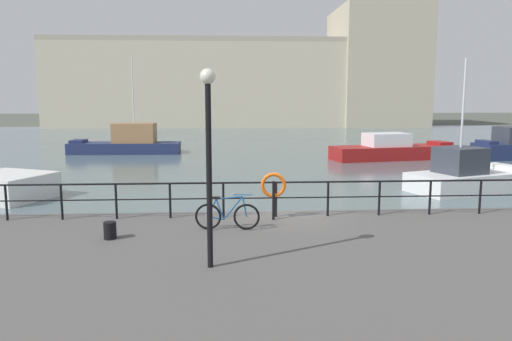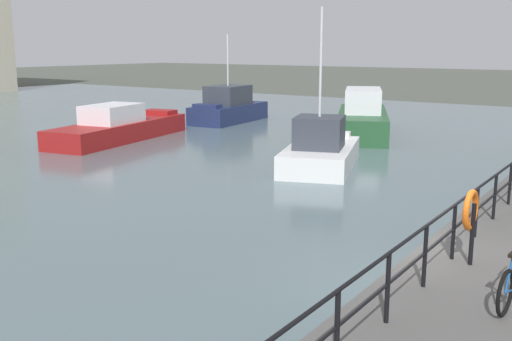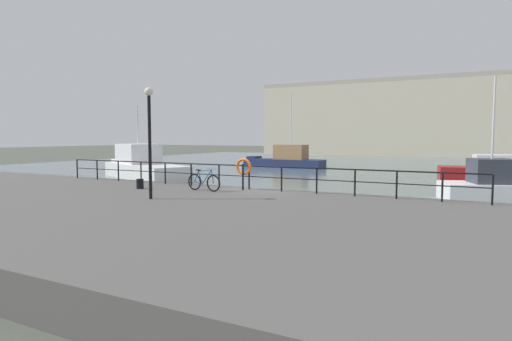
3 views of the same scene
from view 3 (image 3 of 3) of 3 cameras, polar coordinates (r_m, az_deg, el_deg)
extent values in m
plane|color=#4C5147|center=(19.92, 0.79, -4.88)|extent=(240.00, 240.00, 0.00)
cube|color=slate|center=(48.63, 17.29, 0.45)|extent=(80.00, 60.00, 0.01)
cube|color=#565451|center=(14.46, -11.15, -6.72)|extent=(56.00, 13.00, 0.90)
cube|color=#C1B79E|center=(80.20, 21.68, 6.18)|extent=(55.84, 14.08, 12.17)
cube|color=#A49C86|center=(74.04, 21.23, 11.37)|extent=(55.84, 0.60, 0.70)
cube|color=maroon|center=(37.14, 29.90, -0.37)|extent=(9.36, 4.13, 0.96)
cube|color=silver|center=(36.96, 29.10, 1.11)|extent=(3.32, 2.55, 0.93)
cube|color=white|center=(34.68, -14.35, -0.09)|extent=(10.04, 6.66, 1.11)
cube|color=silver|center=(35.82, -15.24, 2.16)|extent=(4.21, 3.73, 1.54)
cube|color=white|center=(38.39, -16.79, 1.30)|extent=(1.91, 2.37, 0.24)
cylinder|color=silver|center=(35.81, -15.32, 5.87)|extent=(0.10, 0.10, 3.09)
cube|color=white|center=(25.10, 29.75, -2.48)|extent=(6.27, 4.32, 0.89)
cube|color=#333842|center=(24.80, 28.59, -0.05)|extent=(2.41, 2.35, 1.23)
cylinder|color=silver|center=(24.76, 28.83, 6.13)|extent=(0.10, 0.10, 4.12)
cube|color=navy|center=(46.03, 3.70, 0.97)|extent=(8.73, 2.50, 0.86)
cube|color=#997047|center=(45.63, 4.61, 2.44)|extent=(3.32, 1.96, 1.54)
cube|color=navy|center=(47.69, -0.25, 1.76)|extent=(1.08, 1.63, 0.24)
cylinder|color=silver|center=(45.64, 4.63, 6.78)|extent=(0.10, 0.10, 5.37)
cylinder|color=black|center=(26.39, -22.49, 0.20)|extent=(0.07, 0.07, 1.05)
cylinder|color=black|center=(25.19, -20.19, 0.07)|extent=(0.07, 0.07, 1.05)
cylinder|color=black|center=(24.04, -17.67, -0.06)|extent=(0.07, 0.07, 1.05)
cylinder|color=black|center=(22.93, -14.91, -0.21)|extent=(0.07, 0.07, 1.05)
cylinder|color=black|center=(21.89, -11.87, -0.37)|extent=(0.07, 0.07, 1.05)
cylinder|color=black|center=(20.91, -8.53, -0.54)|extent=(0.07, 0.07, 1.05)
cylinder|color=black|center=(20.01, -4.89, -0.73)|extent=(0.07, 0.07, 1.05)
cylinder|color=black|center=(19.20, -0.92, -0.94)|extent=(0.07, 0.07, 1.05)
cylinder|color=black|center=(18.49, 3.38, -1.15)|extent=(0.07, 0.07, 1.05)
cylinder|color=black|center=(17.90, 8.00, -1.38)|extent=(0.07, 0.07, 1.05)
cylinder|color=black|center=(17.42, 12.90, -1.60)|extent=(0.07, 0.07, 1.05)
cylinder|color=black|center=(17.08, 18.04, -1.83)|extent=(0.07, 0.07, 1.05)
cylinder|color=black|center=(16.88, 23.34, -2.05)|extent=(0.07, 0.07, 1.05)
cylinder|color=black|center=(16.83, 28.72, -2.25)|extent=(0.07, 0.07, 1.05)
cylinder|color=black|center=(19.56, -2.95, 0.70)|extent=(20.58, 0.06, 0.06)
cylinder|color=black|center=(19.59, -2.94, -0.68)|extent=(20.58, 0.04, 0.04)
torus|color=black|center=(18.49, -5.63, -1.68)|extent=(0.72, 0.12, 0.72)
torus|color=black|center=(19.15, -8.09, -1.49)|extent=(0.72, 0.12, 0.72)
cylinder|color=#194C8C|center=(18.69, -6.51, -0.88)|extent=(0.55, 0.08, 0.66)
cylinder|color=#194C8C|center=(18.92, -7.35, -0.93)|extent=(0.24, 0.06, 0.58)
cylinder|color=#194C8C|center=(18.73, -6.76, 0.00)|extent=(0.72, 0.10, 0.11)
cylinder|color=#194C8C|center=(19.02, -7.61, -1.65)|extent=(0.43, 0.07, 0.12)
cylinder|color=#194C8C|center=(19.06, -7.84, -0.78)|extent=(0.26, 0.06, 0.51)
cylinder|color=#194C8C|center=(18.49, -5.76, -0.81)|extent=(0.14, 0.05, 0.57)
cube|color=black|center=(18.96, -7.59, 0.06)|extent=(0.23, 0.11, 0.05)
cylinder|color=#194C8C|center=(18.50, -5.90, 0.22)|extent=(0.52, 0.07, 0.02)
cylinder|color=black|center=(20.16, -15.03, -1.71)|extent=(0.32, 0.32, 0.44)
cylinder|color=black|center=(18.94, -1.74, -0.86)|extent=(0.08, 0.08, 1.15)
torus|color=orange|center=(18.95, -1.65, 0.50)|extent=(0.75, 0.11, 0.75)
cylinder|color=black|center=(16.62, -13.81, 2.94)|extent=(0.12, 0.12, 3.86)
sphere|color=silver|center=(16.70, -13.94, 10.06)|extent=(0.32, 0.32, 0.32)
camera|label=1|loc=(11.00, -50.24, 9.45)|focal=34.43mm
camera|label=2|loc=(24.36, -27.65, 7.65)|focal=41.74mm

